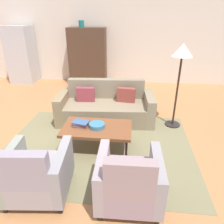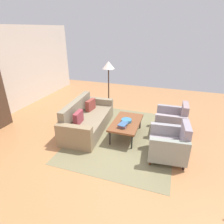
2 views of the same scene
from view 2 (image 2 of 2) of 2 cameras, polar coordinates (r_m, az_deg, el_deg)
The scene contains 9 objects.
ground_plane at distance 5.00m, azimuth -0.47°, elevation -8.18°, with size 10.26×10.26×0.00m, color #B47848.
area_rug at distance 5.15m, azimuth 3.75°, elevation -7.15°, with size 3.40×2.60×0.01m, color #7A7451.
couch at distance 5.36m, azimuth -7.98°, elevation -2.50°, with size 2.16×1.05×0.86m.
coffee_table at distance 4.94m, azimuth 4.43°, elevation -3.36°, with size 1.20×0.70×0.43m.
armchair_left at distance 4.35m, azimuth 17.56°, elevation -9.60°, with size 0.87×0.87×0.88m.
armchair_right at distance 5.39m, azimuth 18.16°, elevation -2.74°, with size 0.82×0.82×0.88m.
fruit_bowl at distance 4.91m, azimuth 4.46°, elevation -2.62°, with size 0.27×0.27×0.07m, color teal.
book_stack at distance 4.66m, azimuth 3.40°, elevation -4.03°, with size 0.30×0.23×0.08m.
floor_lamp at distance 6.22m, azimuth -1.08°, elevation 12.82°, with size 0.40×0.40×1.72m.
Camera 2 is at (-3.98, -1.39, 2.69)m, focal length 29.79 mm.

